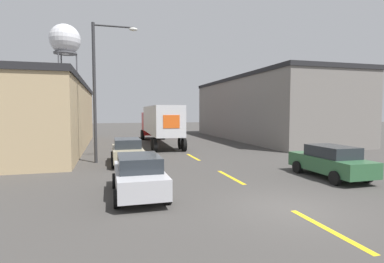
{
  "coord_description": "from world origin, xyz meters",
  "views": [
    {
      "loc": [
        -5.83,
        -8.64,
        3.27
      ],
      "look_at": [
        -0.25,
        11.32,
        1.89
      ],
      "focal_mm": 28.0,
      "sensor_mm": 36.0,
      "label": 1
    }
  ],
  "objects_px": {
    "semi_truck": "(159,121)",
    "parked_car_right_near": "(330,161)",
    "parked_car_left_far": "(127,151)",
    "water_tower": "(65,41)",
    "parked_car_left_near": "(139,175)",
    "street_lamp": "(100,83)"
  },
  "relations": [
    {
      "from": "parked_car_left_far",
      "to": "parked_car_left_near",
      "type": "distance_m",
      "value": 7.39
    },
    {
      "from": "parked_car_right_near",
      "to": "street_lamp",
      "type": "bearing_deg",
      "value": 145.09
    },
    {
      "from": "water_tower",
      "to": "street_lamp",
      "type": "bearing_deg",
      "value": -80.58
    },
    {
      "from": "parked_car_left_near",
      "to": "street_lamp",
      "type": "bearing_deg",
      "value": 100.84
    },
    {
      "from": "semi_truck",
      "to": "parked_car_right_near",
      "type": "bearing_deg",
      "value": -70.98
    },
    {
      "from": "parked_car_right_near",
      "to": "water_tower",
      "type": "distance_m",
      "value": 59.82
    },
    {
      "from": "semi_truck",
      "to": "parked_car_left_far",
      "type": "relative_size",
      "value": 3.19
    },
    {
      "from": "parked_car_left_near",
      "to": "water_tower",
      "type": "height_order",
      "value": "water_tower"
    },
    {
      "from": "parked_car_right_near",
      "to": "street_lamp",
      "type": "relative_size",
      "value": 0.5
    },
    {
      "from": "parked_car_left_far",
      "to": "water_tower",
      "type": "relative_size",
      "value": 0.21
    },
    {
      "from": "semi_truck",
      "to": "parked_car_right_near",
      "type": "relative_size",
      "value": 3.19
    },
    {
      "from": "parked_car_left_far",
      "to": "street_lamp",
      "type": "relative_size",
      "value": 0.5
    },
    {
      "from": "parked_car_right_near",
      "to": "parked_car_left_near",
      "type": "xyz_separation_m",
      "value": [
        -9.46,
        -0.66,
        0.0
      ]
    },
    {
      "from": "parked_car_right_near",
      "to": "street_lamp",
      "type": "height_order",
      "value": "street_lamp"
    },
    {
      "from": "water_tower",
      "to": "parked_car_left_near",
      "type": "bearing_deg",
      "value": -80.36
    },
    {
      "from": "parked_car_left_far",
      "to": "parked_car_right_near",
      "type": "xyz_separation_m",
      "value": [
        9.46,
        -6.73,
        0.0
      ]
    },
    {
      "from": "parked_car_right_near",
      "to": "parked_car_left_near",
      "type": "height_order",
      "value": "same"
    },
    {
      "from": "parked_car_right_near",
      "to": "water_tower",
      "type": "xyz_separation_m",
      "value": [
        -18.78,
        54.23,
        16.88
      ]
    },
    {
      "from": "water_tower",
      "to": "street_lamp",
      "type": "height_order",
      "value": "water_tower"
    },
    {
      "from": "parked_car_right_near",
      "to": "parked_car_left_far",
      "type": "bearing_deg",
      "value": 144.58
    },
    {
      "from": "street_lamp",
      "to": "parked_car_left_far",
      "type": "bearing_deg",
      "value": -31.77
    },
    {
      "from": "parked_car_left_far",
      "to": "water_tower",
      "type": "height_order",
      "value": "water_tower"
    }
  ]
}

